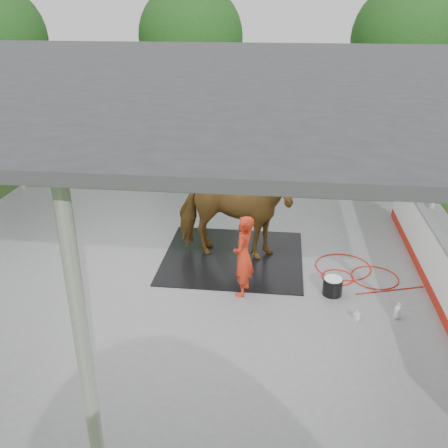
# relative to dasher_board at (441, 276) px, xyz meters

# --- Properties ---
(ground) EXTENTS (100.00, 100.00, 0.00)m
(ground) POSITION_rel_dasher_board_xyz_m (-4.60, 0.00, -0.59)
(ground) COLOR #1E3814
(concrete_slab) EXTENTS (12.00, 10.00, 0.05)m
(concrete_slab) POSITION_rel_dasher_board_xyz_m (-4.60, 0.00, -0.57)
(concrete_slab) COLOR slate
(concrete_slab) RESTS_ON ground
(pavilion_structure) EXTENTS (12.60, 10.60, 4.05)m
(pavilion_structure) POSITION_rel_dasher_board_xyz_m (-4.60, -0.00, 3.37)
(pavilion_structure) COLOR beige
(pavilion_structure) RESTS_ON ground
(dasher_board) EXTENTS (0.16, 8.00, 1.15)m
(dasher_board) POSITION_rel_dasher_board_xyz_m (0.00, 0.00, 0.00)
(dasher_board) COLOR #A61B0D
(dasher_board) RESTS_ON concrete_slab
(tree_belt) EXTENTS (28.00, 28.00, 5.80)m
(tree_belt) POSITION_rel_dasher_board_xyz_m (-4.30, 0.90, 3.20)
(tree_belt) COLOR #382314
(tree_belt) RESTS_ON ground
(rubber_mat) EXTENTS (2.93, 2.75, 0.02)m
(rubber_mat) POSITION_rel_dasher_board_xyz_m (-3.85, 1.28, -0.53)
(rubber_mat) COLOR black
(rubber_mat) RESTS_ON concrete_slab
(horse) EXTENTS (2.50, 1.26, 2.06)m
(horse) POSITION_rel_dasher_board_xyz_m (-3.85, 1.28, 0.51)
(horse) COLOR brown
(horse) RESTS_ON rubber_mat
(handler) EXTENTS (0.48, 0.63, 1.56)m
(handler) POSITION_rel_dasher_board_xyz_m (-3.53, -0.09, 0.23)
(handler) COLOR red
(handler) RESTS_ON concrete_slab
(wash_bucket) EXTENTS (0.36, 0.36, 0.34)m
(wash_bucket) POSITION_rel_dasher_board_xyz_m (-1.87, 0.05, -0.37)
(wash_bucket) COLOR black
(wash_bucket) RESTS_ON concrete_slab
(soap_bottle_a) EXTENTS (0.16, 0.16, 0.30)m
(soap_bottle_a) POSITION_rel_dasher_board_xyz_m (-0.82, -0.60, -0.39)
(soap_bottle_a) COLOR silver
(soap_bottle_a) RESTS_ON concrete_slab
(soap_bottle_b) EXTENTS (0.11, 0.11, 0.18)m
(soap_bottle_b) POSITION_rel_dasher_board_xyz_m (-1.51, -0.73, -0.45)
(soap_bottle_b) COLOR #338CD8
(soap_bottle_b) RESTS_ON concrete_slab
(hose_coil) EXTENTS (2.03, 1.63, 0.02)m
(hose_coil) POSITION_rel_dasher_board_xyz_m (-1.38, 0.92, -0.53)
(hose_coil) COLOR #AE1A0C
(hose_coil) RESTS_ON concrete_slab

